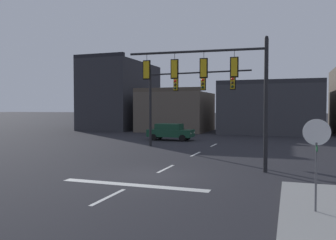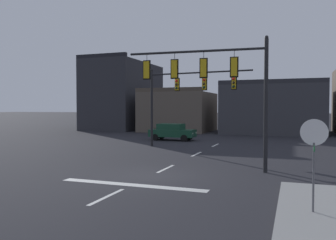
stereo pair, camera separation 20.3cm
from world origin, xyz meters
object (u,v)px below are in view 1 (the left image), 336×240
Objects in this scene: car_lot_nearside at (170,131)px; signal_mast_near_side at (215,78)px; signal_mast_far_side at (182,91)px; stop_sign at (316,143)px.

signal_mast_near_side is at bearing -62.90° from car_lot_nearside.
signal_mast_near_side is 9.69m from signal_mast_far_side.
signal_mast_far_side reaches higher than car_lot_nearside.
signal_mast_near_side reaches higher than car_lot_nearside.
signal_mast_near_side is at bearing 123.57° from stop_sign.
stop_sign is at bearing -59.95° from signal_mast_far_side.
car_lot_nearside is (-11.65, 20.85, -1.29)m from stop_sign.
stop_sign is (8.72, -15.08, -2.31)m from signal_mast_far_side.
signal_mast_far_side is 7.41m from car_lot_nearside.
signal_mast_near_side is 0.86× the size of signal_mast_far_side.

